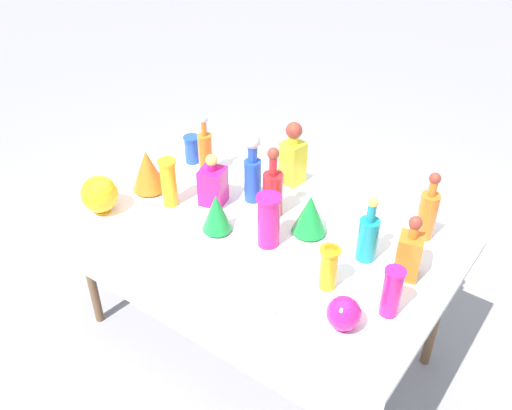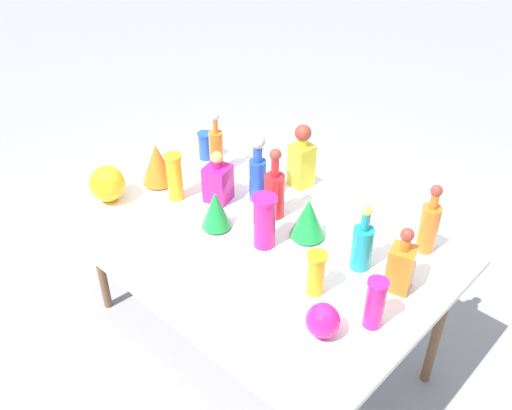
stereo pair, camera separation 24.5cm
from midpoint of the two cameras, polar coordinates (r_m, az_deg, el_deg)
name	(u,v)px [view 1 (the left image)]	position (r m, az deg, el deg)	size (l,w,h in m)	color
ground_plane	(256,339)	(3.03, -2.37, -13.38)	(40.00, 40.00, 0.00)	gray
display_table	(252,238)	(2.52, -3.21, -3.38)	(1.72, 0.97, 0.76)	white
tall_bottle_0	(428,212)	(2.43, 14.07, -0.82)	(0.08, 0.08, 0.32)	orange
tall_bottle_1	(368,236)	(2.28, 8.16, -3.19)	(0.08, 0.08, 0.30)	teal
tall_bottle_2	(253,172)	(2.57, -3.07, 3.24)	(0.08, 0.08, 0.34)	blue
tall_bottle_3	(273,190)	(2.49, -1.14, 1.37)	(0.09, 0.09, 0.34)	red
tall_bottle_4	(205,152)	(2.80, -7.60, 5.18)	(0.07, 0.07, 0.32)	orange
square_decanter_0	(409,253)	(2.22, 12.07, -4.86)	(0.12, 0.12, 0.28)	orange
square_decanter_1	(293,156)	(2.70, 1.12, 4.82)	(0.11, 0.11, 0.32)	yellow
square_decanter_2	(213,184)	(2.60, -7.03, 2.01)	(0.14, 0.14, 0.25)	#C61972
slender_vase_0	(329,267)	(2.14, 4.05, -6.30)	(0.08, 0.08, 0.19)	orange
slender_vase_1	(169,181)	(2.60, -11.40, 2.24)	(0.08, 0.08, 0.23)	orange
slender_vase_2	(269,219)	(2.32, -1.75, -1.56)	(0.10, 0.10, 0.24)	#C61972
slender_vase_3	(392,291)	(2.06, 10.15, -8.60)	(0.08, 0.08, 0.20)	#C61972
slender_vase_4	(192,148)	(2.93, -8.82, 5.56)	(0.08, 0.08, 0.15)	blue
fluted_vase_0	(148,170)	(2.73, -13.34, 3.35)	(0.16, 0.16, 0.21)	orange
fluted_vase_1	(216,212)	(2.43, -6.87, -0.85)	(0.13, 0.13, 0.18)	#198C38
fluted_vase_2	(310,214)	(2.39, 2.52, -1.01)	(0.15, 0.15, 0.19)	#198C38
round_bowl_0	(344,313)	(2.02, 5.31, -10.90)	(0.12, 0.12, 0.13)	#C61972
round_bowl_1	(99,194)	(2.65, -17.96, 0.93)	(0.17, 0.17, 0.18)	orange
price_tag_left	(268,311)	(2.09, -2.16, -10.67)	(0.06, 0.01, 0.04)	white
cardboard_box_behind_left	(331,228)	(3.50, 5.50, -2.37)	(0.40, 0.38, 0.35)	tan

